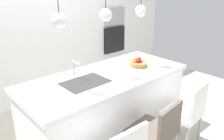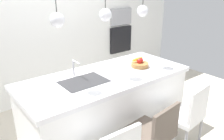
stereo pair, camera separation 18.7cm
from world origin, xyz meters
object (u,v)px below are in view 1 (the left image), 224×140
(chair_middle, at_px, (157,131))
(chair_far, at_px, (187,111))
(microwave, at_px, (114,16))
(oven, at_px, (114,39))
(fruit_bowl, at_px, (138,63))

(chair_middle, relative_size, chair_far, 0.96)
(microwave, xyz_separation_m, chair_middle, (-1.58, -2.43, -0.86))
(oven, height_order, chair_middle, oven)
(microwave, distance_m, chair_middle, 3.02)
(chair_far, bearing_deg, fruit_bowl, 93.62)
(fruit_bowl, relative_size, chair_middle, 0.29)
(chair_middle, bearing_deg, chair_far, -0.30)
(fruit_bowl, height_order, chair_middle, fruit_bowl)
(fruit_bowl, height_order, microwave, microwave)
(oven, bearing_deg, microwave, 0.00)
(oven, bearing_deg, chair_far, -111.45)
(microwave, xyz_separation_m, chair_far, (-0.96, -2.43, -0.86))
(fruit_bowl, xyz_separation_m, chair_far, (0.05, -0.82, -0.46))
(microwave, bearing_deg, chair_far, -111.45)
(microwave, height_order, chair_middle, microwave)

